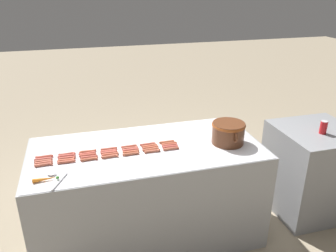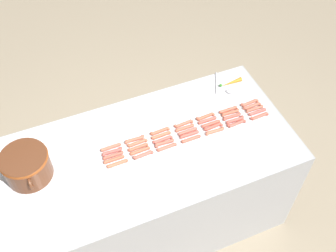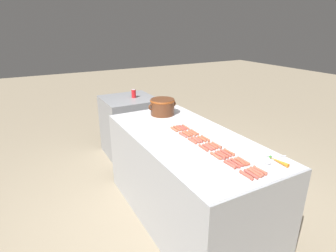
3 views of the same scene
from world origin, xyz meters
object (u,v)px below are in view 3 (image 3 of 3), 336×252
(hot_dog_6, at_px, (174,129))
(hot_dog_16, at_px, (223,154))
(hot_dog_18, at_px, (198,139))
(hot_dog_19, at_px, (189,133))
(hot_dog_5, at_px, (183,135))
(hot_dog_7, at_px, (250,174))
(hot_dog_26, at_px, (192,133))
(hot_dog_10, at_px, (207,147))
(hot_dog_28, at_px, (260,170))
(hot_dog_34, at_px, (186,127))
(hot_dog_1, at_px, (230,164))
(hot_dog_27, at_px, (182,127))
(back_cabinet, at_px, (130,126))
(hot_dog_33, at_px, (194,132))
(hot_dog_17, at_px, (210,146))
(hot_dog_20, at_px, (180,128))
(hot_dog_12, at_px, (186,134))
(bean_pot, at_px, (162,106))
(hot_dog_29, at_px, (243,161))
(hot_dog_21, at_px, (257,171))
(hot_dog_24, at_px, (213,145))
(hot_dog_2, at_px, (216,156))
(hot_dog_13, at_px, (177,128))
(soda_can, at_px, (134,94))
(hot_dog_22, at_px, (241,162))
(hot_dog_31, at_px, (217,145))
(hot_dog_25, at_px, (202,139))
(hot_dog_23, at_px, (226,153))
(hot_dog_8, at_px, (233,164))
(hot_dog_30, at_px, (229,152))
(hot_dog_11, at_px, (196,140))
(hot_dog_3, at_px, (203,148))
(hot_dog_15, at_px, (237,162))
(serving_spoon, at_px, (269,160))
(hot_dog_32, at_px, (205,138))

(hot_dog_6, height_order, hot_dog_16, same)
(hot_dog_18, bearing_deg, hot_dog_19, 89.16)
(hot_dog_5, bearing_deg, hot_dog_7, -87.71)
(hot_dog_26, bearing_deg, hot_dog_10, -101.03)
(hot_dog_5, distance_m, hot_dog_10, 0.34)
(hot_dog_28, bearing_deg, hot_dog_19, 94.35)
(hot_dog_6, xyz_separation_m, hot_dog_34, (0.14, 0.00, 0.00))
(hot_dog_1, bearing_deg, hot_dog_27, 83.42)
(back_cabinet, relative_size, hot_dog_26, 6.44)
(hot_dog_1, distance_m, hot_dog_33, 0.70)
(hot_dog_17, relative_size, hot_dog_20, 1.00)
(hot_dog_12, height_order, hot_dog_27, same)
(back_cabinet, height_order, bean_pot, bean_pot)
(hot_dog_7, height_order, hot_dog_29, same)
(hot_dog_21, relative_size, hot_dog_24, 1.00)
(hot_dog_2, bearing_deg, hot_dog_18, 79.09)
(hot_dog_13, bearing_deg, hot_dog_10, -89.60)
(hot_dog_33, relative_size, soda_can, 1.12)
(hot_dog_5, xyz_separation_m, bean_pot, (0.14, 0.69, 0.10))
(hot_dog_10, bearing_deg, hot_dog_22, -78.86)
(hot_dog_31, bearing_deg, hot_dog_34, 89.95)
(hot_dog_26, height_order, hot_dog_34, same)
(hot_dog_24, bearing_deg, hot_dog_18, 101.25)
(hot_dog_25, bearing_deg, hot_dog_18, 173.81)
(hot_dog_5, height_order, hot_dog_23, same)
(hot_dog_6, height_order, hot_dog_22, same)
(hot_dog_8, bearing_deg, hot_dog_21, -67.92)
(hot_dog_7, relative_size, hot_dog_29, 1.00)
(hot_dog_16, height_order, hot_dog_31, same)
(hot_dog_30, distance_m, bean_pot, 1.19)
(hot_dog_18, relative_size, hot_dog_34, 1.00)
(hot_dog_8, height_order, hot_dog_11, same)
(hot_dog_10, distance_m, hot_dog_26, 0.35)
(hot_dog_19, relative_size, hot_dog_31, 1.00)
(hot_dog_23, xyz_separation_m, hot_dog_34, (0.03, 0.67, 0.00))
(hot_dog_12, bearing_deg, hot_dog_3, -96.23)
(hot_dog_15, bearing_deg, hot_dog_22, -10.13)
(hot_dog_16, bearing_deg, bean_pot, 86.62)
(hot_dog_2, distance_m, hot_dog_33, 0.53)
(hot_dog_30, distance_m, hot_dog_34, 0.68)
(hot_dog_11, distance_m, hot_dog_18, 0.03)
(hot_dog_23, height_order, bean_pot, bean_pot)
(hot_dog_13, height_order, hot_dog_17, same)
(serving_spoon, bearing_deg, hot_dog_20, 105.35)
(hot_dog_1, relative_size, hot_dog_3, 1.00)
(hot_dog_32, xyz_separation_m, serving_spoon, (0.19, -0.59, -0.00))
(hot_dog_13, distance_m, hot_dog_16, 0.69)
(hot_dog_5, height_order, hot_dog_33, same)
(hot_dog_13, bearing_deg, bean_pot, 78.48)
(hot_dog_5, xyz_separation_m, hot_dog_11, (0.04, -0.16, 0.00))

